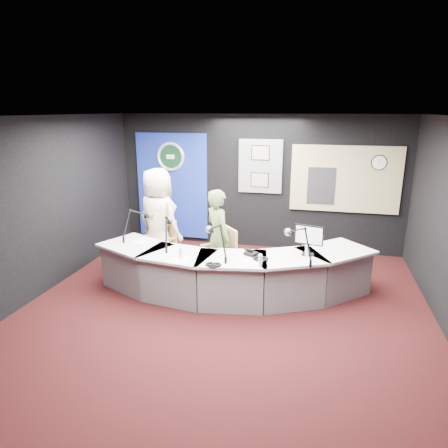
% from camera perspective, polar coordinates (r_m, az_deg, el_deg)
% --- Properties ---
extents(ground, '(6.00, 6.00, 0.00)m').
position_cam_1_polar(ground, '(6.09, 0.07, -12.17)').
color(ground, black).
rests_on(ground, ground).
extents(ceiling, '(6.00, 6.00, 0.02)m').
position_cam_1_polar(ceiling, '(5.37, 0.08, 15.17)').
color(ceiling, silver).
rests_on(ceiling, ground).
extents(wall_back, '(6.00, 0.02, 2.80)m').
position_cam_1_polar(wall_back, '(8.45, 4.84, 5.89)').
color(wall_back, black).
rests_on(wall_back, ground).
extents(wall_front, '(6.00, 0.02, 2.80)m').
position_cam_1_polar(wall_front, '(2.95, -14.08, -14.66)').
color(wall_front, black).
rests_on(wall_front, ground).
extents(wall_left, '(0.02, 6.00, 2.80)m').
position_cam_1_polar(wall_left, '(6.89, -24.98, 2.11)').
color(wall_left, black).
rests_on(wall_left, ground).
extents(broadcast_desk, '(4.50, 1.90, 0.75)m').
position_cam_1_polar(broadcast_desk, '(6.43, 0.78, -6.91)').
color(broadcast_desk, '#B3B6B8').
rests_on(broadcast_desk, ground).
extents(backdrop_panel, '(1.60, 0.05, 2.30)m').
position_cam_1_polar(backdrop_panel, '(8.93, -7.40, 5.38)').
color(backdrop_panel, navy).
rests_on(backdrop_panel, wall_back).
extents(agency_seal, '(0.63, 0.07, 0.63)m').
position_cam_1_polar(agency_seal, '(8.79, -7.65, 9.50)').
color(agency_seal, silver).
rests_on(agency_seal, backdrop_panel).
extents(seal_center, '(0.48, 0.01, 0.48)m').
position_cam_1_polar(seal_center, '(8.80, -7.64, 9.50)').
color(seal_center, black).
rests_on(seal_center, backdrop_panel).
extents(pinboard, '(0.90, 0.04, 1.10)m').
position_cam_1_polar(pinboard, '(8.36, 5.21, 8.20)').
color(pinboard, slate).
rests_on(pinboard, wall_back).
extents(framed_photo_upper, '(0.34, 0.02, 0.27)m').
position_cam_1_polar(framed_photo_upper, '(8.29, 5.22, 10.09)').
color(framed_photo_upper, '#7F735C').
rests_on(framed_photo_upper, pinboard).
extents(framed_photo_lower, '(0.34, 0.02, 0.27)m').
position_cam_1_polar(framed_photo_lower, '(8.37, 5.13, 6.28)').
color(framed_photo_lower, '#7F735C').
rests_on(framed_photo_lower, pinboard).
extents(booth_window_frame, '(2.12, 0.06, 1.32)m').
position_cam_1_polar(booth_window_frame, '(8.32, 16.90, 6.14)').
color(booth_window_frame, tan).
rests_on(booth_window_frame, wall_back).
extents(booth_glow, '(2.00, 0.02, 1.20)m').
position_cam_1_polar(booth_glow, '(8.31, 16.90, 6.13)').
color(booth_glow, '#DAC18A').
rests_on(booth_glow, booth_window_frame).
extents(equipment_rack, '(0.55, 0.02, 0.75)m').
position_cam_1_polar(equipment_rack, '(8.30, 13.72, 5.30)').
color(equipment_rack, black).
rests_on(equipment_rack, booth_window_frame).
extents(wall_clock, '(0.28, 0.01, 0.28)m').
position_cam_1_polar(wall_clock, '(8.29, 21.28, 8.17)').
color(wall_clock, white).
rests_on(wall_clock, booth_window_frame).
extents(armchair_left, '(0.71, 0.71, 0.90)m').
position_cam_1_polar(armchair_left, '(7.46, -9.18, -3.20)').
color(armchair_left, tan).
rests_on(armchair_left, ground).
extents(armchair_right, '(0.80, 0.80, 1.01)m').
position_cam_1_polar(armchair_right, '(6.79, -0.83, -4.45)').
color(armchair_right, tan).
rests_on(armchair_right, ground).
extents(draped_jacket, '(0.45, 0.39, 0.70)m').
position_cam_1_polar(draped_jacket, '(7.65, -9.89, -1.40)').
color(draped_jacket, slate).
rests_on(draped_jacket, armchair_left).
extents(person_man, '(1.09, 0.92, 1.90)m').
position_cam_1_polar(person_man, '(7.32, -9.35, 0.51)').
color(person_man, beige).
rests_on(person_man, ground).
extents(person_woman, '(0.69, 0.70, 1.64)m').
position_cam_1_polar(person_woman, '(6.68, -0.84, -1.93)').
color(person_woman, '#576A37').
rests_on(person_woman, ground).
extents(computer_monitor, '(0.47, 0.14, 0.32)m').
position_cam_1_polar(computer_monitor, '(6.12, 12.04, -1.53)').
color(computer_monitor, black).
rests_on(computer_monitor, broadcast_desk).
extents(desk_phone, '(0.23, 0.21, 0.05)m').
position_cam_1_polar(desk_phone, '(6.09, 3.88, -4.23)').
color(desk_phone, black).
rests_on(desk_phone, broadcast_desk).
extents(headphones_near, '(0.20, 0.20, 0.03)m').
position_cam_1_polar(headphones_near, '(5.92, 5.26, -4.94)').
color(headphones_near, black).
rests_on(headphones_near, broadcast_desk).
extents(headphones_far, '(0.21, 0.21, 0.03)m').
position_cam_1_polar(headphones_far, '(5.68, -1.52, -5.80)').
color(headphones_far, black).
rests_on(headphones_far, broadcast_desk).
extents(paper_stack, '(0.25, 0.33, 0.00)m').
position_cam_1_polar(paper_stack, '(6.87, -11.63, -2.36)').
color(paper_stack, white).
rests_on(paper_stack, broadcast_desk).
extents(notepad, '(0.31, 0.36, 0.00)m').
position_cam_1_polar(notepad, '(5.94, -6.50, -5.08)').
color(notepad, white).
rests_on(notepad, broadcast_desk).
extents(boom_mic_a, '(0.36, 0.69, 0.60)m').
position_cam_1_polar(boom_mic_a, '(6.94, -12.35, 0.37)').
color(boom_mic_a, black).
rests_on(boom_mic_a, broadcast_desk).
extents(boom_mic_b, '(0.29, 0.72, 0.60)m').
position_cam_1_polar(boom_mic_b, '(6.44, -8.06, -0.63)').
color(boom_mic_b, black).
rests_on(boom_mic_b, broadcast_desk).
extents(boom_mic_c, '(0.50, 0.61, 0.60)m').
position_cam_1_polar(boom_mic_c, '(5.93, -1.02, -1.94)').
color(boom_mic_c, black).
rests_on(boom_mic_c, broadcast_desk).
extents(boom_mic_d, '(0.49, 0.62, 0.60)m').
position_cam_1_polar(boom_mic_d, '(5.90, 10.69, -2.33)').
color(boom_mic_d, black).
rests_on(boom_mic_d, broadcast_desk).
extents(water_bottles, '(1.87, 0.63, 0.18)m').
position_cam_1_polar(water_bottles, '(5.98, 2.95, -3.96)').
color(water_bottles, silver).
rests_on(water_bottles, broadcast_desk).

